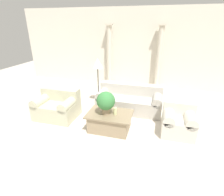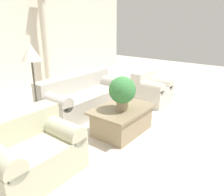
% 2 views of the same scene
% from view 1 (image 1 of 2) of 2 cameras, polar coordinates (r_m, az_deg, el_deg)
% --- Properties ---
extents(ground_plane, '(16.00, 16.00, 0.00)m').
position_cam_1_polar(ground_plane, '(5.01, -1.11, -7.79)').
color(ground_plane, beige).
extents(wall_back, '(10.00, 0.06, 3.20)m').
position_cam_1_polar(wall_back, '(7.70, 6.36, 15.77)').
color(wall_back, silver).
rests_on(wall_back, ground_plane).
extents(sofa_long, '(1.99, 0.89, 0.80)m').
position_cam_1_polar(sofa_long, '(5.57, 5.75, -0.65)').
color(sofa_long, '#B7B2A8').
rests_on(sofa_long, ground_plane).
extents(loveseat, '(1.15, 0.89, 0.80)m').
position_cam_1_polar(loveseat, '(5.39, -17.39, -2.36)').
color(loveseat, beige).
rests_on(loveseat, ground_plane).
extents(coffee_table, '(1.13, 0.78, 0.47)m').
position_cam_1_polar(coffee_table, '(4.56, -0.75, -7.60)').
color(coffee_table, '#998466').
rests_on(coffee_table, ground_plane).
extents(potted_plant, '(0.46, 0.46, 0.59)m').
position_cam_1_polar(potted_plant, '(4.27, -2.03, -1.14)').
color(potted_plant, '#937F60').
rests_on(potted_plant, coffee_table).
extents(pillar_candle, '(0.09, 0.09, 0.18)m').
position_cam_1_polar(pillar_candle, '(4.36, 1.04, -4.29)').
color(pillar_candle, beige).
rests_on(pillar_candle, coffee_table).
extents(floor_lamp, '(0.35, 0.35, 1.57)m').
position_cam_1_polar(floor_lamp, '(5.64, -4.71, 10.47)').
color(floor_lamp, '#4C473D').
rests_on(floor_lamp, ground_plane).
extents(column_left, '(0.29, 0.29, 2.57)m').
position_cam_1_polar(column_left, '(7.66, -0.89, 13.69)').
color(column_left, beige).
rests_on(column_left, ground_plane).
extents(column_right, '(0.29, 0.29, 2.57)m').
position_cam_1_polar(column_right, '(7.36, 15.02, 12.53)').
color(column_right, beige).
rests_on(column_right, ground_plane).
extents(armchair, '(0.78, 0.79, 0.77)m').
position_cam_1_polar(armchair, '(4.69, 20.85, -6.83)').
color(armchair, beige).
rests_on(armchair, ground_plane).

